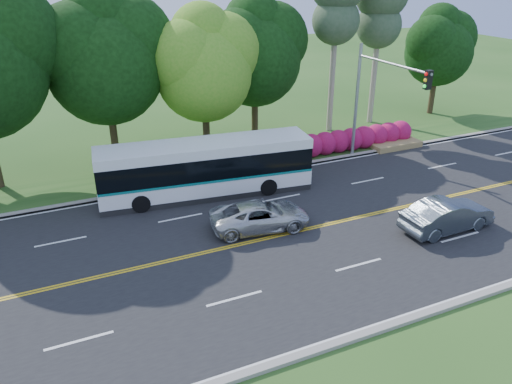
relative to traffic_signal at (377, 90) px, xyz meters
name	(u,v)px	position (x,y,z in m)	size (l,w,h in m)	color
ground	(324,225)	(-6.49, -5.40, -4.67)	(120.00, 120.00, 0.00)	#274F1A
road	(324,225)	(-6.49, -5.40, -4.66)	(60.00, 14.00, 0.02)	black
curb_north	(261,171)	(-6.49, 1.75, -4.60)	(60.00, 0.30, 0.15)	gray
curb_south	(430,312)	(-6.49, -12.55, -4.60)	(60.00, 0.30, 0.15)	gray
grass_verge	(249,161)	(-6.49, 3.60, -4.62)	(60.00, 4.00, 0.10)	#274F1A
lane_markings	(323,225)	(-6.59, -5.40, -4.65)	(57.60, 13.82, 0.00)	gold
tree_row	(145,49)	(-11.65, 6.73, 2.06)	(44.70, 9.10, 13.84)	#2E2114
bougainvillea_hedge	(354,140)	(0.69, 2.75, -3.95)	(9.50, 2.25, 1.50)	maroon
traffic_signal	(377,90)	(0.00, 0.00, 0.00)	(0.42, 6.10, 7.00)	#92959A
transit_bus	(205,169)	(-10.43, 0.18, -3.22)	(11.27, 3.68, 2.90)	white
sedan	(447,215)	(-1.61, -8.07, -3.91)	(1.57, 4.50, 1.48)	slate
suv	(260,216)	(-9.38, -4.40, -4.01)	(2.13, 4.61, 1.28)	#BBBEC0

